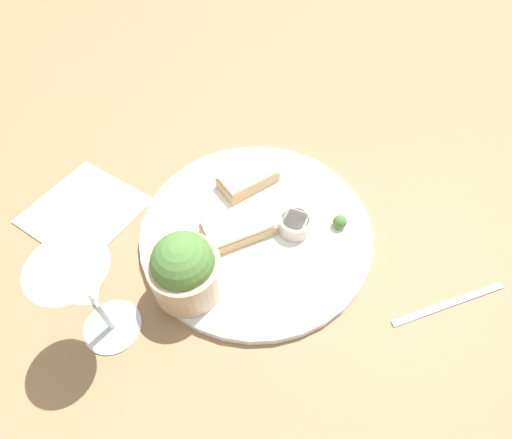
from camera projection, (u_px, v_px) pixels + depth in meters
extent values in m
plane|color=#93704C|center=(256.00, 233.00, 0.60)|extent=(4.00, 4.00, 0.00)
cylinder|color=white|center=(256.00, 230.00, 0.59)|extent=(0.34, 0.34, 0.01)
cylinder|color=tan|center=(186.00, 275.00, 0.51)|extent=(0.09, 0.09, 0.06)
sphere|color=#4C7A38|center=(183.00, 263.00, 0.48)|extent=(0.08, 0.08, 0.08)
cylinder|color=beige|center=(295.00, 224.00, 0.58)|extent=(0.05, 0.05, 0.03)
cylinder|color=beige|center=(295.00, 220.00, 0.57)|extent=(0.04, 0.04, 0.01)
cube|color=tan|center=(238.00, 229.00, 0.57)|extent=(0.11, 0.08, 0.02)
cube|color=#F4E5C1|center=(237.00, 224.00, 0.56)|extent=(0.11, 0.08, 0.01)
cube|color=tan|center=(248.00, 180.00, 0.63)|extent=(0.10, 0.06, 0.02)
cube|color=#F4E5C1|center=(248.00, 174.00, 0.62)|extent=(0.09, 0.06, 0.01)
cylinder|color=silver|center=(113.00, 326.00, 0.51)|extent=(0.07, 0.07, 0.01)
cylinder|color=silver|center=(104.00, 316.00, 0.48)|extent=(0.01, 0.01, 0.06)
cone|color=silver|center=(82.00, 288.00, 0.42)|extent=(0.08, 0.08, 0.09)
sphere|color=#477533|center=(340.00, 222.00, 0.58)|extent=(0.02, 0.02, 0.02)
cube|color=beige|center=(84.00, 210.00, 0.62)|extent=(0.19, 0.19, 0.01)
cube|color=silver|center=(449.00, 304.00, 0.53)|extent=(0.16, 0.07, 0.01)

